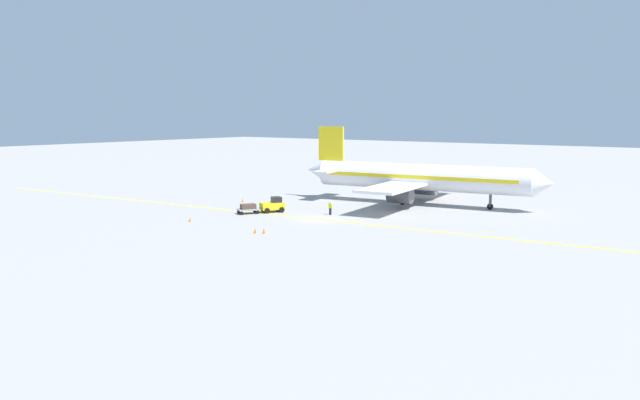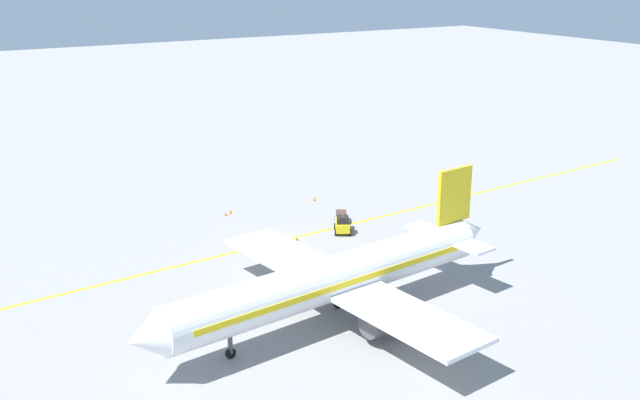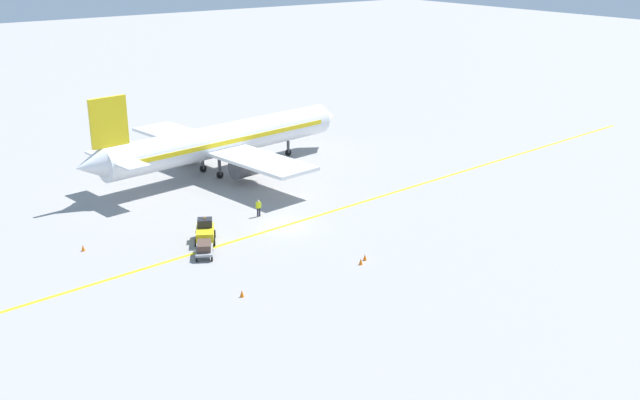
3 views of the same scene
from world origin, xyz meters
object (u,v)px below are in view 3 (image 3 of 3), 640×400
Objects in this scene: ground_crew_worker at (259,207)px; traffic_cone_mid_apron at (242,293)px; airplane_at_gate at (221,141)px; traffic_cone_far_edge at (361,261)px; baggage_cart_trailing at (204,248)px; traffic_cone_by_wingtip at (365,257)px; baggage_tug_white at (205,232)px; traffic_cone_near_nose at (83,248)px.

traffic_cone_mid_apron is at bearing -36.37° from ground_crew_worker.
airplane_at_gate reaches higher than traffic_cone_far_edge.
baggage_cart_trailing is 1.76× the size of ground_crew_worker.
baggage_tug_white is at bearing -143.17° from traffic_cone_by_wingtip.
traffic_cone_near_nose is at bearing -96.21° from ground_crew_worker.
ground_crew_worker is (-2.54, 7.14, 0.01)m from baggage_tug_white.
airplane_at_gate is 12.03× the size of baggage_cart_trailing.
traffic_cone_mid_apron is 1.00× the size of traffic_cone_far_edge.
ground_crew_worker is at bearing -177.27° from traffic_cone_far_edge.
airplane_at_gate is 21.15× the size of ground_crew_worker.
traffic_cone_mid_apron is (8.39, -1.39, -0.49)m from baggage_cart_trailing.
baggage_tug_white is 6.09× the size of traffic_cone_mid_apron.
traffic_cone_near_nose is 1.00× the size of traffic_cone_by_wingtip.
baggage_cart_trailing is 5.37× the size of traffic_cone_mid_apron.
baggage_tug_white reaches higher than traffic_cone_far_edge.
traffic_cone_by_wingtip is at bearing 48.68° from traffic_cone_near_nose.
baggage_cart_trailing is at bearing -58.37° from ground_crew_worker.
ground_crew_worker reaches higher than baggage_cart_trailing.
traffic_cone_near_nose is (-7.21, -7.79, -0.49)m from baggage_cart_trailing.
baggage_tug_white is at bearing 65.26° from traffic_cone_near_nose.
baggage_cart_trailing is at bearing -29.78° from baggage_tug_white.
baggage_tug_white is 6.09× the size of traffic_cone_near_nose.
baggage_cart_trailing is at bearing 47.24° from traffic_cone_near_nose.
traffic_cone_far_edge is (14.56, 0.70, -0.63)m from ground_crew_worker.
traffic_cone_far_edge is at bearing -60.67° from traffic_cone_by_wingtip.
traffic_cone_by_wingtip is (0.30, 11.68, 0.00)m from traffic_cone_mid_apron.
traffic_cone_by_wingtip is (8.69, 10.29, -0.49)m from baggage_cart_trailing.
ground_crew_worker is (14.68, -4.37, -2.80)m from airplane_at_gate.
airplane_at_gate is at bearing 163.42° from ground_crew_worker.
baggage_cart_trailing is at bearing -33.20° from airplane_at_gate.
baggage_tug_white is 1.99× the size of ground_crew_worker.
airplane_at_gate is at bearing 146.25° from baggage_tug_white.
airplane_at_gate is 10.61× the size of baggage_tug_white.
traffic_cone_far_edge is (16.37, 17.26, 0.00)m from traffic_cone_near_nose.
traffic_cone_far_edge is at bearing 2.73° from ground_crew_worker.
traffic_cone_mid_apron is at bearing -91.48° from traffic_cone_by_wingtip.
baggage_cart_trailing reaches higher than traffic_cone_mid_apron.
ground_crew_worker is at bearing 143.63° from traffic_cone_mid_apron.
traffic_cone_near_nose is (-4.35, -9.43, -0.63)m from baggage_tug_white.
traffic_cone_by_wingtip is (15.90, 18.09, 0.00)m from traffic_cone_near_nose.
traffic_cone_mid_apron is 11.68m from traffic_cone_by_wingtip.
traffic_cone_near_nose is at bearing -114.74° from baggage_tug_white.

